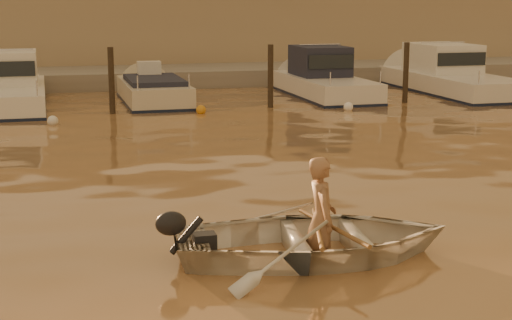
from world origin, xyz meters
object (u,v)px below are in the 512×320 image
object	(u,v)px
moored_boat_2	(10,88)
moored_boat_3	(154,96)
person	(321,219)
moored_boat_5	(451,75)
dinghy	(314,239)
moored_boat_4	(325,79)
waterfront_building	(90,21)

from	to	relation	value
moored_boat_2	moored_boat_3	bearing A→B (deg)	0.00
person	moored_boat_5	distance (m)	19.93
dinghy	moored_boat_4	size ratio (longest dim) A/B	0.56
moored_boat_5	waterfront_building	distance (m)	16.68
moored_boat_2	waterfront_building	xyz separation A→B (m)	(3.23, 11.00, 1.77)
person	moored_boat_3	world-z (taller)	person
person	moored_boat_3	distance (m)	16.59
dinghy	moored_boat_3	bearing A→B (deg)	6.07
dinghy	moored_boat_3	xyz separation A→B (m)	(0.10, 16.57, -0.04)
person	moored_boat_2	bearing A→B (deg)	21.85
moored_boat_4	moored_boat_5	distance (m)	4.96
dinghy	waterfront_building	xyz separation A→B (m)	(-1.26, 27.57, 2.13)
dinghy	moored_boat_5	xyz separation A→B (m)	(11.15, 16.57, 0.36)
moored_boat_2	moored_boat_5	size ratio (longest dim) A/B	0.87
person	moored_boat_2	xyz separation A→B (m)	(-4.58, 16.58, 0.08)
dinghy	moored_boat_3	size ratio (longest dim) A/B	0.66
moored_boat_2	moored_boat_3	distance (m)	4.60
person	moored_boat_4	bearing A→B (deg)	-13.79
moored_boat_3	moored_boat_4	bearing A→B (deg)	0.00
moored_boat_2	moored_boat_4	bearing A→B (deg)	0.00
waterfront_building	person	bearing A→B (deg)	-87.19
moored_boat_4	dinghy	bearing A→B (deg)	-110.51
moored_boat_2	moored_boat_5	world-z (taller)	same
moored_boat_3	moored_boat_5	world-z (taller)	moored_boat_5
dinghy	moored_boat_2	bearing A→B (deg)	21.54
moored_boat_5	moored_boat_3	bearing A→B (deg)	180.00
person	moored_boat_2	distance (m)	17.20
moored_boat_3	moored_boat_5	bearing A→B (deg)	0.00
person	dinghy	bearing A→B (deg)	90.00
moored_boat_4	waterfront_building	distance (m)	13.41
moored_boat_3	person	bearing A→B (deg)	-89.99
moored_boat_2	moored_boat_5	xyz separation A→B (m)	(15.64, 0.00, 0.00)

